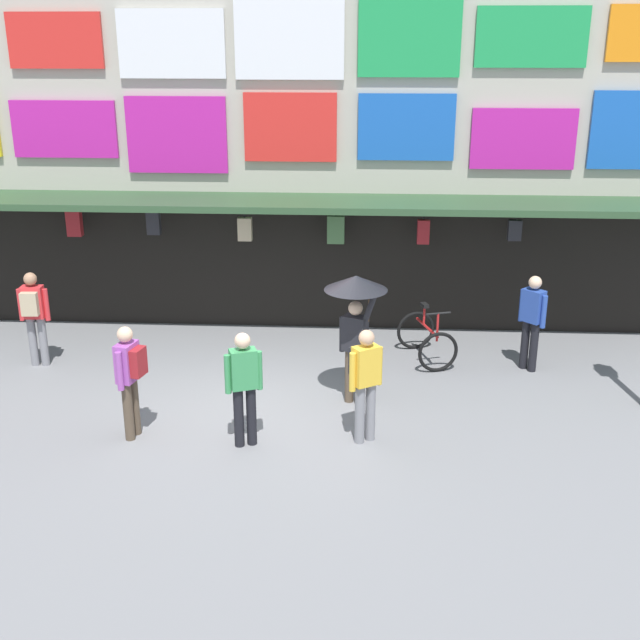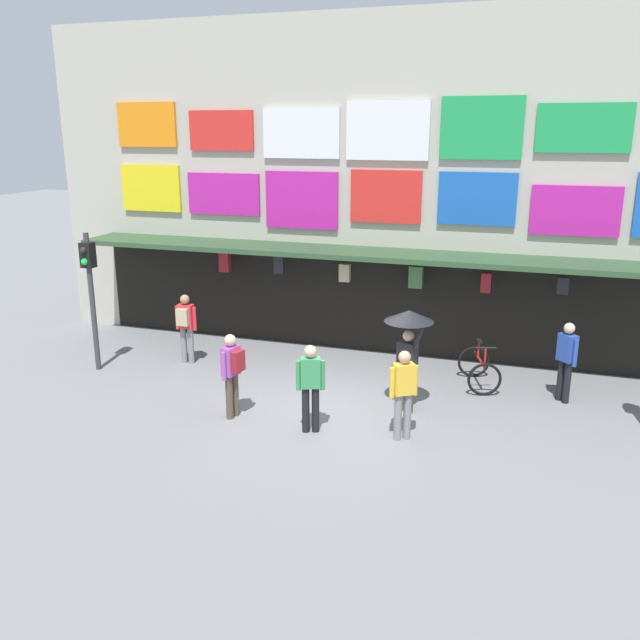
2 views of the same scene
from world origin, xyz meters
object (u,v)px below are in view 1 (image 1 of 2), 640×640
object	(u,v)px
pedestrian_in_purple	(244,383)
pedestrian_in_black	(365,377)
pedestrian_in_white	(34,312)
pedestrian_with_umbrella	(356,304)
bicycle_parked	(427,339)
pedestrian_in_yellow	(130,374)
pedestrian_in_red	(532,318)

from	to	relation	value
pedestrian_in_purple	pedestrian_in_black	size ratio (longest dim) A/B	1.00
pedestrian_in_white	pedestrian_with_umbrella	bearing A→B (deg)	-12.09
bicycle_parked	pedestrian_in_purple	xyz separation A→B (m)	(-2.74, -3.29, 0.55)
pedestrian_in_black	pedestrian_in_yellow	xyz separation A→B (m)	(-3.29, -0.09, 0.00)
pedestrian_in_black	pedestrian_in_yellow	world-z (taller)	same
pedestrian_in_red	pedestrian_in_purple	bearing A→B (deg)	-146.42
pedestrian_in_purple	pedestrian_in_yellow	bearing A→B (deg)	174.96
pedestrian_in_purple	pedestrian_in_yellow	xyz separation A→B (m)	(-1.63, 0.14, 0.04)
pedestrian_in_red	bicycle_parked	bearing A→B (deg)	169.29
pedestrian_in_red	pedestrian_in_yellow	xyz separation A→B (m)	(-6.10, -2.82, 0.04)
bicycle_parked	pedestrian_in_red	bearing A→B (deg)	-10.71
pedestrian_with_umbrella	pedestrian_in_white	size ratio (longest dim) A/B	1.24
pedestrian_in_black	pedestrian_in_red	bearing A→B (deg)	44.18
pedestrian_in_red	pedestrian_in_white	xyz separation A→B (m)	(-8.48, -0.32, 0.04)
pedestrian_in_black	pedestrian_in_yellow	size ratio (longest dim) A/B	1.00
pedestrian_in_white	pedestrian_in_red	bearing A→B (deg)	2.17
pedestrian_with_umbrella	pedestrian_in_white	distance (m)	5.68
pedestrian_in_black	pedestrian_in_white	size ratio (longest dim) A/B	1.00
bicycle_parked	pedestrian_in_purple	bearing A→B (deg)	-129.79
pedestrian_with_umbrella	pedestrian_in_white	xyz separation A→B (m)	(-5.52, 1.18, -0.66)
bicycle_parked	pedestrian_in_white	world-z (taller)	pedestrian_in_white
bicycle_parked	pedestrian_in_purple	world-z (taller)	pedestrian_in_purple
pedestrian_in_black	pedestrian_in_purple	bearing A→B (deg)	-171.92
bicycle_parked	pedestrian_in_purple	size ratio (longest dim) A/B	0.79
pedestrian_in_purple	pedestrian_in_white	bearing A→B (deg)	146.66
pedestrian_in_yellow	pedestrian_in_white	bearing A→B (deg)	133.68
pedestrian_in_yellow	pedestrian_with_umbrella	size ratio (longest dim) A/B	0.81
pedestrian_in_purple	pedestrian_in_white	distance (m)	4.81
pedestrian_in_purple	pedestrian_with_umbrella	xyz separation A→B (m)	(1.50, 1.46, 0.69)
pedestrian_in_yellow	pedestrian_with_umbrella	world-z (taller)	pedestrian_with_umbrella
pedestrian_in_black	pedestrian_in_yellow	bearing A→B (deg)	-178.41
pedestrian_in_black	pedestrian_in_white	world-z (taller)	same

